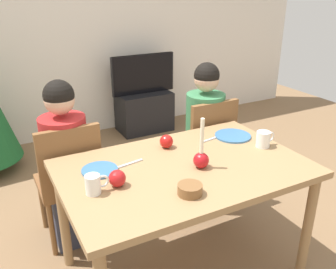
{
  "coord_description": "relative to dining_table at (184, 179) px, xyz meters",
  "views": [
    {
      "loc": [
        -0.95,
        -1.58,
        1.72
      ],
      "look_at": [
        0.0,
        0.2,
        0.87
      ],
      "focal_mm": 38.84,
      "sensor_mm": 36.0,
      "label": 1
    }
  ],
  "objects": [
    {
      "name": "tv_stand",
      "position": [
        0.78,
        2.3,
        -0.43
      ],
      "size": [
        0.64,
        0.4,
        0.48
      ],
      "primitive_type": "cube",
      "color": "black",
      "rests_on": "ground"
    },
    {
      "name": "tv",
      "position": [
        0.78,
        2.3,
        0.04
      ],
      "size": [
        0.79,
        0.05,
        0.46
      ],
      "color": "black",
      "rests_on": "tv_stand"
    },
    {
      "name": "candle_centerpiece",
      "position": [
        0.07,
        -0.06,
        0.15
      ],
      "size": [
        0.09,
        0.09,
        0.3
      ],
      "color": "red",
      "rests_on": "dining_table"
    },
    {
      "name": "apple_by_left_plate",
      "position": [
        -0.42,
        -0.03,
        0.13
      ],
      "size": [
        0.09,
        0.09,
        0.09
      ],
      "primitive_type": "sphere",
      "color": "red",
      "rests_on": "dining_table"
    },
    {
      "name": "fork_right",
      "position": [
        0.34,
        0.24,
        0.09
      ],
      "size": [
        0.18,
        0.04,
        0.01
      ],
      "primitive_type": "cube",
      "rotation": [
        0.0,
        0.0,
        0.17
      ],
      "color": "silver",
      "rests_on": "dining_table"
    },
    {
      "name": "person_right_child",
      "position": [
        0.56,
        0.64,
        -0.1
      ],
      "size": [
        0.3,
        0.3,
        1.17
      ],
      "color": "#33384C",
      "rests_on": "ground"
    },
    {
      "name": "chair_right",
      "position": [
        0.56,
        0.61,
        -0.15
      ],
      "size": [
        0.4,
        0.4,
        0.9
      ],
      "color": "brown",
      "rests_on": "ground"
    },
    {
      "name": "bowl_walnuts",
      "position": [
        -0.13,
        -0.27,
        0.11
      ],
      "size": [
        0.12,
        0.12,
        0.05
      ],
      "primitive_type": "cylinder",
      "color": "brown",
      "rests_on": "dining_table"
    },
    {
      "name": "apple_near_candle",
      "position": [
        0.02,
        0.27,
        0.13
      ],
      "size": [
        0.09,
        0.09,
        0.09
      ],
      "primitive_type": "sphere",
      "color": "red",
      "rests_on": "dining_table"
    },
    {
      "name": "chair_left",
      "position": [
        -0.53,
        0.61,
        -0.15
      ],
      "size": [
        0.4,
        0.4,
        0.9
      ],
      "color": "brown",
      "rests_on": "ground"
    },
    {
      "name": "mug_left",
      "position": [
        -0.54,
        -0.04,
        0.13
      ],
      "size": [
        0.12,
        0.08,
        0.1
      ],
      "color": "white",
      "rests_on": "dining_table"
    },
    {
      "name": "person_left_child",
      "position": [
        -0.53,
        0.64,
        -0.1
      ],
      "size": [
        0.3,
        0.3,
        1.17
      ],
      "color": "#33384C",
      "rests_on": "ground"
    },
    {
      "name": "plate_right",
      "position": [
        0.5,
        0.21,
        0.09
      ],
      "size": [
        0.24,
        0.24,
        0.01
      ],
      "primitive_type": "cylinder",
      "color": "teal",
      "rests_on": "dining_table"
    },
    {
      "name": "plate_left",
      "position": [
        -0.45,
        0.17,
        0.09
      ],
      "size": [
        0.2,
        0.2,
        0.01
      ],
      "primitive_type": "cylinder",
      "color": "teal",
      "rests_on": "dining_table"
    },
    {
      "name": "ground_plane",
      "position": [
        0.0,
        0.0,
        -0.67
      ],
      "size": [
        7.68,
        7.68,
        0.0
      ],
      "primitive_type": "plane",
      "color": "brown"
    },
    {
      "name": "mug_right",
      "position": [
        0.58,
        -0.01,
        0.13
      ],
      "size": [
        0.13,
        0.09,
        0.1
      ],
      "color": "white",
      "rests_on": "dining_table"
    },
    {
      "name": "dining_table",
      "position": [
        0.0,
        0.0,
        0.0
      ],
      "size": [
        1.4,
        0.9,
        0.75
      ],
      "color": "#99754C",
      "rests_on": "ground"
    },
    {
      "name": "fork_left",
      "position": [
        -0.27,
        0.16,
        0.09
      ],
      "size": [
        0.18,
        0.04,
        0.01
      ],
      "primitive_type": "cube",
      "rotation": [
        0.0,
        0.0,
        0.17
      ],
      "color": "silver",
      "rests_on": "dining_table"
    },
    {
      "name": "back_wall",
      "position": [
        0.0,
        2.6,
        0.63
      ],
      "size": [
        6.4,
        0.1,
        2.6
      ],
      "primitive_type": "cube",
      "color": "silver",
      "rests_on": "ground"
    }
  ]
}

